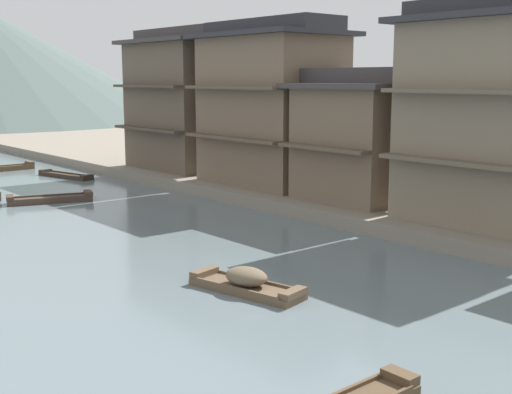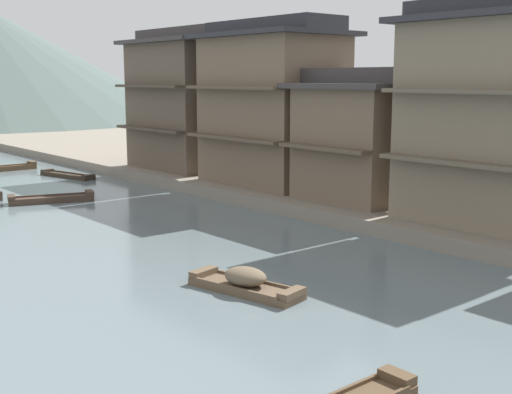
# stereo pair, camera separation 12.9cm
# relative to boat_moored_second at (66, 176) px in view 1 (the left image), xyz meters

# --- Properties ---
(riverbank_right) EXTENTS (18.00, 110.00, 0.61)m
(riverbank_right) POSITION_rel_boat_moored_second_xyz_m (11.40, -13.43, 0.19)
(riverbank_right) COLOR gray
(riverbank_right) RESTS_ON ground
(boat_moored_second) EXTENTS (1.88, 4.66, 0.34)m
(boat_moored_second) POSITION_rel_boat_moored_second_xyz_m (0.00, 0.00, 0.00)
(boat_moored_second) COLOR #33281E
(boat_moored_second) RESTS_ON ground
(boat_moored_third) EXTENTS (4.33, 2.39, 0.46)m
(boat_moored_third) POSITION_rel_boat_moored_second_xyz_m (-4.35, -7.71, 0.04)
(boat_moored_third) COLOR #423328
(boat_moored_third) RESTS_ON ground
(boat_midriver_drifting) EXTENTS (1.84, 3.84, 0.76)m
(boat_midriver_drifting) POSITION_rel_boat_moored_second_xyz_m (-5.93, -25.50, 0.17)
(boat_midriver_drifting) COLOR brown
(boat_midriver_drifting) RESTS_ON ground
(house_waterfront_tall) EXTENTS (6.14, 7.15, 8.74)m
(house_waterfront_tall) POSITION_rel_boat_moored_second_xyz_m (6.18, -26.18, 4.79)
(house_waterfront_tall) COLOR #7F705B
(house_waterfront_tall) RESTS_ON riverbank_right
(house_waterfront_narrow) EXTENTS (6.20, 6.00, 6.14)m
(house_waterfront_narrow) POSITION_rel_boat_moored_second_xyz_m (6.21, -19.56, 3.50)
(house_waterfront_narrow) COLOR #75604C
(house_waterfront_narrow) RESTS_ON riverbank_right
(house_waterfront_far) EXTENTS (6.04, 8.16, 8.74)m
(house_waterfront_far) POSITION_rel_boat_moored_second_xyz_m (6.13, -12.97, 4.78)
(house_waterfront_far) COLOR #75604C
(house_waterfront_far) RESTS_ON riverbank_right
(house_waterfront_end) EXTENTS (6.88, 7.90, 8.74)m
(house_waterfront_end) POSITION_rel_boat_moored_second_xyz_m (6.55, -4.69, 4.78)
(house_waterfront_end) COLOR brown
(house_waterfront_end) RESTS_ON riverbank_right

